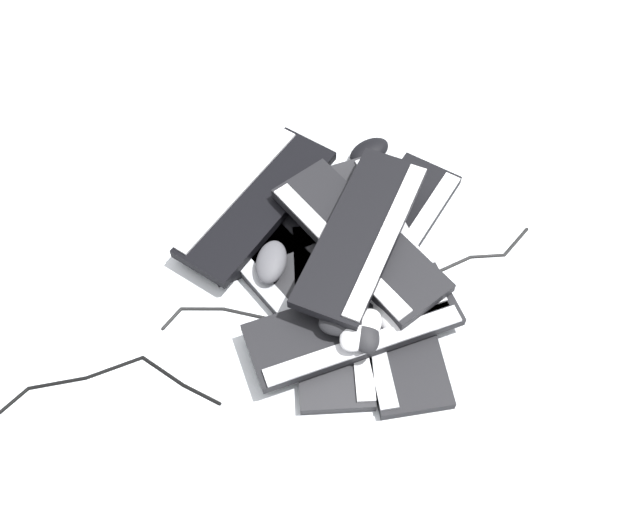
# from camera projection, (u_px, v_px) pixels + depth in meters

# --- Properties ---
(ground_plane) EXTENTS (3.20, 3.20, 0.00)m
(ground_plane) POSITION_uv_depth(u_px,v_px,m) (314.00, 277.00, 1.58)
(ground_plane) COLOR silver
(keyboard_0) EXTENTS (0.22, 0.46, 0.03)m
(keyboard_0) POSITION_uv_depth(u_px,v_px,m) (295.00, 223.00, 1.64)
(keyboard_0) COLOR black
(keyboard_0) RESTS_ON ground
(keyboard_1) EXTENTS (0.45, 0.18, 0.03)m
(keyboard_1) POSITION_uv_depth(u_px,v_px,m) (282.00, 274.00, 1.57)
(keyboard_1) COLOR #232326
(keyboard_1) RESTS_ON ground
(keyboard_2) EXTENTS (0.45, 0.36, 0.03)m
(keyboard_2) POSITION_uv_depth(u_px,v_px,m) (333.00, 312.00, 1.52)
(keyboard_2) COLOR #232326
(keyboard_2) RESTS_ON ground
(keyboard_3) EXTENTS (0.46, 0.33, 0.03)m
(keyboard_3) POSITION_uv_depth(u_px,v_px,m) (393.00, 315.00, 1.51)
(keyboard_3) COLOR black
(keyboard_3) RESTS_ON ground
(keyboard_4) EXTENTS (0.31, 0.46, 0.03)m
(keyboard_4) POSITION_uv_depth(u_px,v_px,m) (392.00, 231.00, 1.63)
(keyboard_4) COLOR black
(keyboard_4) RESTS_ON ground
(keyboard_5) EXTENTS (0.46, 0.26, 0.03)m
(keyboard_5) POSITION_uv_depth(u_px,v_px,m) (376.00, 237.00, 1.59)
(keyboard_5) COLOR #232326
(keyboard_5) RESTS_ON keyboard_4
(keyboard_6) EXTENTS (0.26, 0.46, 0.03)m
(keyboard_6) POSITION_uv_depth(u_px,v_px,m) (354.00, 326.00, 1.47)
(keyboard_6) COLOR black
(keyboard_6) RESTS_ON keyboard_2
(keyboard_7) EXTENTS (0.45, 0.17, 0.03)m
(keyboard_7) POSITION_uv_depth(u_px,v_px,m) (358.00, 239.00, 1.55)
(keyboard_7) COLOR black
(keyboard_7) RESTS_ON keyboard_5
(keyboard_8) EXTENTS (0.30, 0.46, 0.03)m
(keyboard_8) POSITION_uv_depth(u_px,v_px,m) (256.00, 202.00, 1.64)
(keyboard_8) COLOR black
(keyboard_8) RESTS_ON keyboard_0
(keyboard_9) EXTENTS (0.36, 0.45, 0.03)m
(keyboard_9) POSITION_uv_depth(u_px,v_px,m) (363.00, 233.00, 1.52)
(keyboard_9) COLOR black
(keyboard_9) RESTS_ON keyboard_7
(mouse_0) EXTENTS (0.12, 0.09, 0.04)m
(mouse_0) POSITION_uv_depth(u_px,v_px,m) (361.00, 330.00, 1.42)
(mouse_0) COLOR black
(mouse_0) RESTS_ON keyboard_6
(mouse_1) EXTENTS (0.11, 0.13, 0.04)m
(mouse_1) POSITION_uv_depth(u_px,v_px,m) (345.00, 321.00, 1.43)
(mouse_1) COLOR black
(mouse_1) RESTS_ON keyboard_6
(mouse_2) EXTENTS (0.12, 0.09, 0.04)m
(mouse_2) POSITION_uv_depth(u_px,v_px,m) (391.00, 315.00, 1.47)
(mouse_2) COLOR silver
(mouse_2) RESTS_ON keyboard_3
(mouse_3) EXTENTS (0.12, 0.12, 0.04)m
(mouse_3) POSITION_uv_depth(u_px,v_px,m) (271.00, 262.00, 1.54)
(mouse_3) COLOR #4C4C51
(mouse_3) RESTS_ON keyboard_1
(mouse_4) EXTENTS (0.13, 0.10, 0.04)m
(mouse_4) POSITION_uv_depth(u_px,v_px,m) (377.00, 287.00, 1.51)
(mouse_4) COLOR #B7B7BC
(mouse_4) RESTS_ON keyboard_3
(mouse_5) EXTENTS (0.09, 0.12, 0.04)m
(mouse_5) POSITION_uv_depth(u_px,v_px,m) (361.00, 330.00, 1.42)
(mouse_5) COLOR silver
(mouse_5) RESTS_ON keyboard_6
(mouse_6) EXTENTS (0.07, 0.11, 0.04)m
(mouse_6) POSITION_uv_depth(u_px,v_px,m) (369.00, 151.00, 1.76)
(mouse_6) COLOR black
(mouse_6) RESTS_ON ground
(cable_0) EXTENTS (0.26, 0.77, 0.01)m
(cable_0) POSITION_uv_depth(u_px,v_px,m) (12.00, 437.00, 1.38)
(cable_0) COLOR black
(cable_0) RESTS_ON ground
(cable_1) EXTENTS (0.31, 0.82, 0.01)m
(cable_1) POSITION_uv_depth(u_px,v_px,m) (356.00, 293.00, 1.55)
(cable_1) COLOR black
(cable_1) RESTS_ON ground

